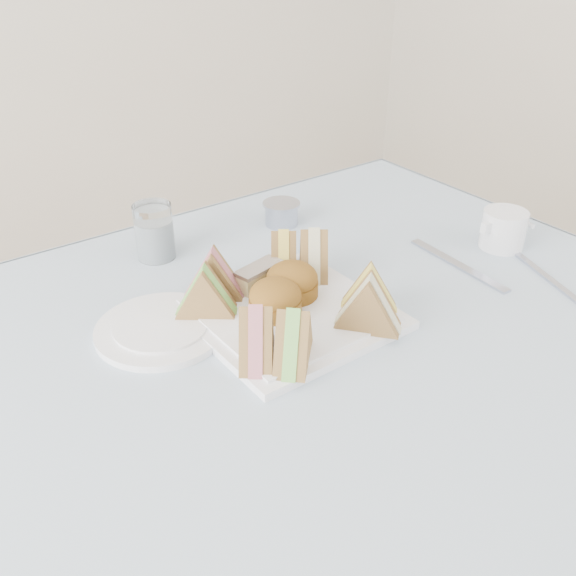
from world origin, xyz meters
TOP-DOWN VIEW (x-y plane):
  - table at (0.00, 0.00)m, footprint 0.90×0.90m
  - tablecloth at (0.00, 0.00)m, footprint 1.02×1.02m
  - serving_plate at (-0.06, 0.10)m, footprint 0.26×0.26m
  - sandwich_fl_a at (-0.16, 0.03)m, footprint 0.08×0.09m
  - sandwich_fl_b at (-0.12, 0.00)m, footprint 0.09×0.09m
  - sandwich_fr_a at (0.03, 0.04)m, footprint 0.08×0.08m
  - sandwich_fr_b at (0.00, 0.00)m, footprint 0.09×0.10m
  - sandwich_bl_a at (-0.16, 0.16)m, footprint 0.09×0.08m
  - sandwich_bl_b at (-0.12, 0.19)m, footprint 0.10×0.09m
  - sandwich_br_a at (0.03, 0.16)m, footprint 0.09×0.10m
  - sandwich_br_b at (0.00, 0.19)m, footprint 0.08×0.09m
  - scone_left at (-0.08, 0.10)m, footprint 0.08×0.08m
  - scone_right at (-0.03, 0.13)m, footprint 0.10×0.10m
  - pastry_slice at (-0.06, 0.18)m, footprint 0.08×0.05m
  - side_plate at (-0.22, 0.17)m, footprint 0.22×0.22m
  - water_glass at (-0.13, 0.38)m, footprint 0.08×0.08m
  - tea_strainer at (0.12, 0.36)m, footprint 0.08×0.08m
  - knife at (0.25, 0.06)m, footprint 0.03×0.21m
  - fork at (0.33, -0.05)m, footprint 0.08×0.19m
  - creamer_jug at (0.37, 0.06)m, footprint 0.08×0.08m

SIDE VIEW (x-z plane):
  - table at x=0.00m, z-range 0.00..0.74m
  - tablecloth at x=0.00m, z-range 0.74..0.75m
  - knife at x=0.25m, z-range 0.75..0.75m
  - fork at x=0.33m, z-range 0.75..0.75m
  - side_plate at x=-0.22m, z-range 0.75..0.76m
  - serving_plate at x=-0.06m, z-range 0.75..0.76m
  - tea_strainer at x=0.12m, z-range 0.75..0.78m
  - pastry_slice at x=-0.06m, z-range 0.76..0.79m
  - creamer_jug at x=0.37m, z-range 0.75..0.81m
  - scone_left at x=-0.08m, z-range 0.76..0.81m
  - scone_right at x=-0.03m, z-range 0.76..0.81m
  - water_glass at x=-0.13m, z-range 0.75..0.84m
  - sandwich_fr_a at x=0.03m, z-range 0.76..0.83m
  - sandwich_br_b at x=0.00m, z-range 0.76..0.83m
  - sandwich_bl_a at x=-0.16m, z-range 0.76..0.83m
  - sandwich_fl_b at x=-0.12m, z-range 0.76..0.83m
  - sandwich_fl_a at x=-0.16m, z-range 0.76..0.84m
  - sandwich_bl_b at x=-0.12m, z-range 0.76..0.84m
  - sandwich_br_a at x=0.03m, z-range 0.76..0.84m
  - sandwich_fr_b at x=0.00m, z-range 0.76..0.84m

